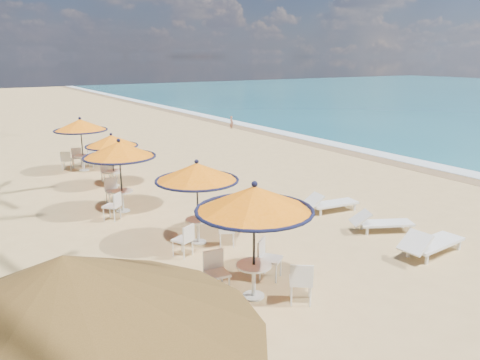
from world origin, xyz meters
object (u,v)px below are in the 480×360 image
object	(u,v)px
station_1	(198,180)
lounger_near	(430,243)
lounger_far	(329,203)
station_4	(80,131)
palapa	(67,302)
station_2	(118,156)
lounger_mid	(380,222)
station_0	(256,213)
station_3	(111,145)

from	to	relation	value
station_1	lounger_near	distance (m)	6.33
lounger_far	station_4	bearing A→B (deg)	125.17
station_1	palapa	bearing A→B (deg)	-126.72
station_2	lounger_mid	world-z (taller)	station_2
lounger_near	station_0	bearing A→B (deg)	168.25
palapa	station_2	bearing A→B (deg)	69.47
station_0	station_4	size ratio (longest dim) A/B	1.06
station_4	lounger_near	xyz separation A→B (m)	(5.17, -14.58, -1.44)
station_2	station_3	size ratio (longest dim) A/B	1.15
station_0	station_2	distance (m)	7.20
station_3	lounger_mid	bearing A→B (deg)	-61.61
station_1	lounger_far	bearing A→B (deg)	1.31
station_2	station_4	size ratio (longest dim) A/B	1.01
station_4	lounger_far	xyz separation A→B (m)	(5.40, -10.50, -1.47)
lounger_near	lounger_far	size ratio (longest dim) A/B	1.09
station_1	station_4	xyz separation A→B (m)	(-0.46, 10.62, -0.02)
lounger_mid	palapa	world-z (taller)	palapa
lounger_near	station_2	bearing A→B (deg)	121.54
station_0	station_4	xyz separation A→B (m)	(-0.13, 13.90, -0.11)
station_1	station_3	distance (m)	7.28
station_4	station_0	bearing A→B (deg)	-89.48
station_3	station_1	bearing A→B (deg)	-89.22
station_2	lounger_mid	distance (m)	8.50
lounger_near	palapa	size ratio (longest dim) A/B	0.53
station_0	lounger_mid	distance (m)	5.66
station_0	station_2	world-z (taller)	station_0
station_0	station_4	distance (m)	13.90
station_0	station_3	bearing A→B (deg)	88.71
lounger_far	station_2	bearing A→B (deg)	155.09
station_3	palapa	distance (m)	14.45
station_2	station_3	distance (m)	3.49
station_0	station_1	bearing A→B (deg)	84.14
station_2	lounger_near	size ratio (longest dim) A/B	1.14
station_1	station_3	world-z (taller)	station_1
station_2	lounger_far	size ratio (longest dim) A/B	1.24
station_4	lounger_mid	size ratio (longest dim) A/B	1.29
station_1	lounger_mid	distance (m)	5.57
station_2	station_4	world-z (taller)	station_2
station_1	station_3	xyz separation A→B (m)	(-0.10, 7.28, -0.18)
station_4	lounger_mid	xyz separation A→B (m)	(5.41, -12.68, -1.49)
lounger_near	lounger_mid	distance (m)	1.91
lounger_far	palapa	xyz separation A→B (m)	(-9.69, -6.48, 2.33)
lounger_near	lounger_far	bearing A→B (deg)	82.82
station_4	lounger_mid	world-z (taller)	station_4
lounger_far	station_1	bearing A→B (deg)	-170.71
station_1	station_2	xyz separation A→B (m)	(-0.91, 3.89, 0.07)
station_0	station_3	size ratio (longest dim) A/B	1.21
station_1	palapa	xyz separation A→B (m)	(-4.75, -6.37, 0.83)
station_0	lounger_near	world-z (taller)	station_0
station_1	station_2	size ratio (longest dim) A/B	0.96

